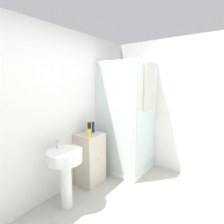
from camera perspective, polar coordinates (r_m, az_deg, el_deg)
name	(u,v)px	position (r m, az deg, el deg)	size (l,w,h in m)	color
wall_back	(57,114)	(2.73, -17.39, -0.59)	(6.40, 0.06, 2.50)	white
wall_right	(203,110)	(3.36, 27.59, 0.62)	(0.06, 6.40, 2.50)	white
shower_enclosure	(129,140)	(3.41, 5.48, -9.12)	(0.85, 0.88, 2.08)	white
vanity_cabinet	(90,158)	(3.10, -7.21, -14.79)	(0.41, 0.39, 0.87)	beige
sink	(65,166)	(2.53, -15.02, -16.61)	(0.46, 0.46, 0.96)	white
soap_dispenser	(89,132)	(2.80, -7.53, -6.63)	(0.06, 0.06, 0.15)	yellow
shampoo_bottle_tall_black	(89,127)	(2.96, -7.41, -4.91)	(0.06, 0.06, 0.21)	black
shampoo_bottle_blue	(93,127)	(3.00, -6.13, -5.00)	(0.05, 0.05, 0.18)	navy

